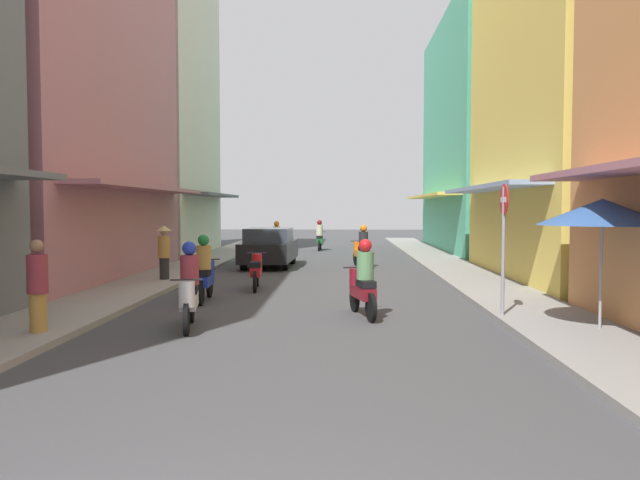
{
  "coord_description": "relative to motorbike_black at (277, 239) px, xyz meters",
  "views": [
    {
      "loc": [
        0.79,
        -3.06,
        2.19
      ],
      "look_at": [
        0.01,
        18.23,
        1.09
      ],
      "focal_mm": 34.62,
      "sensor_mm": 36.0,
      "label": 1
    }
  ],
  "objects": [
    {
      "name": "motorbike_blue",
      "position": [
        -0.1,
        -14.94,
        0.0
      ],
      "size": [
        0.55,
        1.81,
        1.58
      ],
      "color": "black",
      "rests_on": "ground"
    },
    {
      "name": "parked_car",
      "position": [
        0.39,
        -6.35,
        0.04
      ],
      "size": [
        1.85,
        4.14,
        1.45
      ],
      "color": "black",
      "rests_on": "ground"
    },
    {
      "name": "pedestrian_foreground",
      "position": [
        -1.96,
        -19.15,
        0.13
      ],
      "size": [
        0.34,
        0.34,
        1.67
      ],
      "color": "#BF8C3F",
      "rests_on": "ground"
    },
    {
      "name": "ground_plane",
      "position": [
        2.33,
        -10.1,
        -0.7
      ],
      "size": [
        88.07,
        88.07,
        0.0
      ],
      "primitive_type": "plane",
      "color": "#424244"
    },
    {
      "name": "motorbike_maroon",
      "position": [
        3.53,
        -16.84,
        0.0
      ],
      "size": [
        0.65,
        1.78,
        1.58
      ],
      "color": "black",
      "rests_on": "ground"
    },
    {
      "name": "building_right_mid",
      "position": [
        11.05,
        -10.06,
        5.19
      ],
      "size": [
        7.05,
        10.07,
        11.81
      ],
      "color": "#EFD159",
      "rests_on": "ground"
    },
    {
      "name": "motorbike_red",
      "position": [
        0.79,
        -12.69,
        -0.2
      ],
      "size": [
        0.55,
        1.81,
        0.96
      ],
      "color": "black",
      "rests_on": "ground"
    },
    {
      "name": "building_left_far",
      "position": [
        -6.39,
        -0.57,
        7.01
      ],
      "size": [
        7.05,
        8.23,
        15.45
      ],
      "color": "silver",
      "rests_on": "ground"
    },
    {
      "name": "building_left_mid",
      "position": [
        -6.39,
        -10.51,
        5.37
      ],
      "size": [
        7.05,
        10.94,
        12.17
      ],
      "color": "#B7727F",
      "rests_on": "ground"
    },
    {
      "name": "sidewalk_right",
      "position": [
        7.06,
        -10.1,
        -0.64
      ],
      "size": [
        1.99,
        48.03,
        0.12
      ],
      "primitive_type": "cube",
      "color": "gray",
      "rests_on": "ground"
    },
    {
      "name": "sidewalk_left",
      "position": [
        -2.4,
        -10.1,
        -0.64
      ],
      "size": [
        1.99,
        48.03,
        0.12
      ],
      "primitive_type": "cube",
      "color": "#9E9991",
      "rests_on": "ground"
    },
    {
      "name": "vendor_umbrella",
      "position": [
        7.54,
        -18.51,
        1.42
      ],
      "size": [
        2.17,
        2.17,
        2.35
      ],
      "color": "#99999E",
      "rests_on": "ground"
    },
    {
      "name": "building_right_far",
      "position": [
        11.05,
        2.37,
        5.13
      ],
      "size": [
        7.05,
        13.27,
        11.68
      ],
      "color": "#4CB28C",
      "rests_on": "ground"
    },
    {
      "name": "street_sign_no_entry",
      "position": [
        6.22,
        -17.21,
        1.01
      ],
      "size": [
        0.07,
        0.6,
        2.65
      ],
      "color": "gray",
      "rests_on": "ground"
    },
    {
      "name": "motorbike_white",
      "position": [
        0.33,
        -18.15,
        0.0
      ],
      "size": [
        0.59,
        1.8,
        1.58
      ],
      "color": "black",
      "rests_on": "ground"
    },
    {
      "name": "motorbike_black",
      "position": [
        0.0,
        0.0,
        0.0
      ],
      "size": [
        0.55,
        1.81,
        1.58
      ],
      "color": "black",
      "rests_on": "ground"
    },
    {
      "name": "motorbike_orange",
      "position": [
        3.84,
        -6.41,
        0.0
      ],
      "size": [
        0.71,
        1.76,
        1.58
      ],
      "color": "black",
      "rests_on": "ground"
    },
    {
      "name": "motorbike_green",
      "position": [
        1.93,
        2.75,
        0.0
      ],
      "size": [
        0.55,
        1.81,
        1.58
      ],
      "color": "black",
      "rests_on": "ground"
    },
    {
      "name": "pedestrian_midway",
      "position": [
        -2.07,
        -11.48,
        0.25
      ],
      "size": [
        0.44,
        0.44,
        1.69
      ],
      "color": "#262628",
      "rests_on": "ground"
    }
  ]
}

